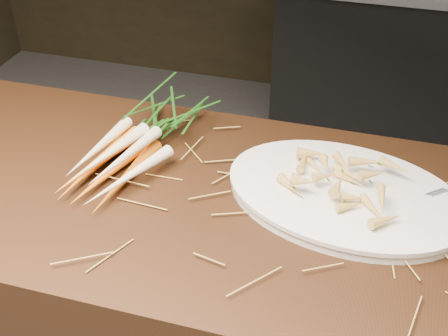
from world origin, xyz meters
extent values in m
cone|color=#E06306|center=(-0.71, 0.31, 0.92)|extent=(0.08, 0.28, 0.04)
cone|color=#E06306|center=(-0.67, 0.30, 0.92)|extent=(0.10, 0.28, 0.04)
cone|color=#E06306|center=(-0.63, 0.29, 0.92)|extent=(0.07, 0.28, 0.04)
cone|color=#E06306|center=(-0.69, 0.30, 0.95)|extent=(0.11, 0.28, 0.04)
cone|color=beige|center=(-0.70, 0.32, 0.97)|extent=(0.06, 0.26, 0.04)
cone|color=beige|center=(-0.67, 0.30, 0.97)|extent=(0.10, 0.26, 0.04)
cone|color=beige|center=(-0.63, 0.30, 0.97)|extent=(0.08, 0.26, 0.05)
cone|color=beige|center=(-0.61, 0.26, 0.94)|extent=(0.13, 0.25, 0.03)
ellipsoid|color=#225719|center=(-0.62, 0.53, 0.95)|extent=(0.22, 0.27, 0.09)
cube|color=silver|center=(0.03, 0.31, 0.93)|extent=(0.16, 0.14, 0.00)
camera|label=1|loc=(-0.14, -0.62, 1.70)|focal=45.00mm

